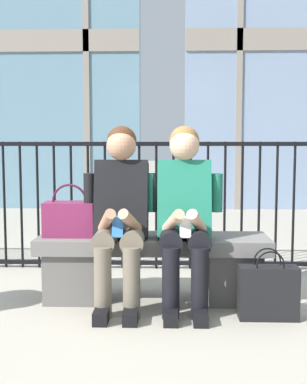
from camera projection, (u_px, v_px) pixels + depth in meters
The scene contains 7 objects.
ground_plane at pixel (153, 299), 3.45m from camera, with size 60.00×60.00×0.00m, color #A8A091.
stone_bench at pixel (153, 261), 3.42m from camera, with size 1.60×0.44×0.45m.
seated_person_with_phone at pixel (121, 210), 3.26m from camera, with size 0.52×0.66×1.21m.
seated_person_companion at pixel (184, 210), 3.25m from camera, with size 0.52×0.66×1.21m.
handbag_on_bench at pixel (70, 218), 3.40m from camera, with size 0.35×0.19×0.37m.
shopping_bag at pixel (268, 292), 3.05m from camera, with size 0.37×0.14×0.44m.
plaza_railing at pixel (156, 205), 4.26m from camera, with size 9.22×0.04×1.11m.
Camera 1 is at (0.11, -3.36, 1.08)m, focal length 45.80 mm.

